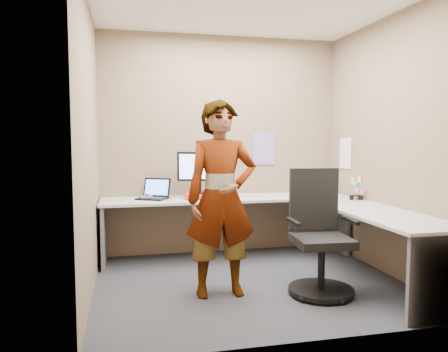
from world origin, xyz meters
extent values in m
plane|color=#25252A|center=(0.00, 0.00, 0.00)|extent=(3.00, 3.00, 0.00)
plane|color=brown|center=(0.00, 1.30, 1.35)|extent=(3.00, 0.00, 3.00)
plane|color=brown|center=(1.50, 0.00, 1.35)|extent=(0.00, 2.70, 2.70)
plane|color=brown|center=(-1.50, 0.00, 1.35)|extent=(0.00, 2.70, 2.70)
plane|color=white|center=(0.00, 0.00, 2.70)|extent=(3.00, 3.00, 0.00)
cube|color=#AEAEAE|center=(0.00, 0.98, 0.71)|extent=(2.96, 0.65, 0.03)
cube|color=#AEAEAE|center=(1.18, -0.32, 0.71)|extent=(0.65, 1.91, 0.03)
cube|color=#59595B|center=(-1.44, 0.98, 0.35)|extent=(0.04, 0.60, 0.70)
cube|color=#59595B|center=(1.44, 0.98, 0.35)|extent=(0.04, 0.60, 0.70)
cube|color=#59595B|center=(1.18, -1.24, 0.35)|extent=(0.60, 0.04, 0.70)
cube|color=red|center=(-0.35, 0.92, 0.76)|extent=(0.36, 0.29, 0.06)
cube|color=black|center=(-0.35, 0.92, 0.80)|extent=(0.24, 0.19, 0.02)
cube|color=black|center=(-0.35, 0.94, 0.87)|extent=(0.06, 0.05, 0.13)
cube|color=black|center=(-0.35, 0.94, 1.11)|extent=(0.51, 0.14, 0.34)
cube|color=#92B0FD|center=(-0.35, 0.92, 1.11)|extent=(0.45, 0.10, 0.29)
cube|color=black|center=(-0.89, 1.00, 0.74)|extent=(0.41, 0.38, 0.02)
cube|color=black|center=(-0.83, 1.10, 0.86)|extent=(0.32, 0.23, 0.22)
cube|color=#4B88ED|center=(-0.83, 1.10, 0.86)|extent=(0.28, 0.19, 0.18)
cube|color=#B7B7BC|center=(-0.95, 1.00, 0.75)|extent=(0.12, 0.08, 0.04)
sphere|color=#B10B17|center=(-0.95, 0.99, 0.78)|extent=(0.04, 0.04, 0.04)
cone|color=white|center=(-0.19, 0.93, 0.76)|extent=(0.10, 0.10, 0.06)
cube|color=black|center=(1.39, 0.44, 0.76)|extent=(0.16, 0.08, 0.05)
cylinder|color=brown|center=(1.38, 0.42, 0.75)|extent=(0.05, 0.05, 0.04)
cylinder|color=#338C3F|center=(1.38, 0.42, 0.84)|extent=(0.01, 0.01, 0.14)
sphere|color=#3883C7|center=(1.38, 0.42, 0.91)|extent=(0.07, 0.07, 0.07)
cube|color=#846BB7|center=(0.55, 1.29, 1.30)|extent=(0.30, 0.01, 0.40)
cube|color=white|center=(1.49, 0.90, 1.25)|extent=(0.01, 0.28, 0.38)
cube|color=#F2E059|center=(1.49, 0.55, 0.95)|extent=(0.01, 0.07, 0.07)
cube|color=pink|center=(1.49, 0.60, 0.82)|extent=(0.01, 0.07, 0.07)
cube|color=pink|center=(1.49, 0.48, 0.80)|extent=(0.01, 0.07, 0.07)
cube|color=#F2E059|center=(1.49, 0.70, 0.92)|extent=(0.01, 0.07, 0.07)
cylinder|color=black|center=(0.54, -0.46, 0.04)|extent=(0.60, 0.60, 0.04)
cylinder|color=black|center=(0.54, -0.46, 0.28)|extent=(0.06, 0.06, 0.43)
cube|color=black|center=(0.54, -0.46, 0.50)|extent=(0.53, 0.53, 0.07)
cube|color=black|center=(0.56, -0.22, 0.86)|extent=(0.47, 0.09, 0.59)
cube|color=black|center=(0.28, -0.44, 0.68)|extent=(0.07, 0.32, 0.03)
cube|color=black|center=(0.81, -0.48, 0.68)|extent=(0.07, 0.32, 0.03)
imported|color=#999399|center=(-0.35, -0.24, 0.89)|extent=(0.65, 0.43, 1.78)
camera|label=1|loc=(-1.19, -4.06, 1.42)|focal=35.00mm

